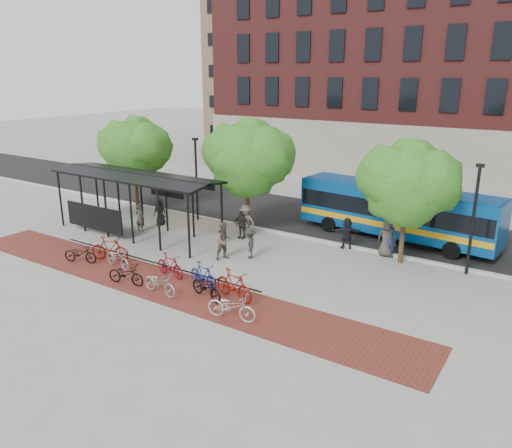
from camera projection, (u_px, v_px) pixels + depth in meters
The scene contains 32 objects.
ground at pixel (260, 259), 24.87m from camera, with size 160.00×160.00×0.00m, color #9E9E99.
asphalt_street at pixel (329, 220), 31.26m from camera, with size 160.00×8.00×0.01m, color black.
curb at pixel (299, 236), 28.05m from camera, with size 160.00×0.25×0.12m, color #B7B7B2.
brick_strip at pixel (161, 284), 21.92m from camera, with size 24.00×3.00×0.01m, color maroon.
bike_rack_rail at pixel (154, 271), 23.32m from camera, with size 12.00×0.05×0.95m, color black.
building_tower at pixel (328, 20), 60.85m from camera, with size 22.00×22.00×30.00m, color #7A664C.
bus_shelter at pixel (134, 182), 27.87m from camera, with size 10.60×3.07×3.60m.
tree_a at pixel (135, 147), 32.55m from camera, with size 4.90×4.00×6.18m.
tree_b at pixel (249, 156), 27.76m from camera, with size 5.15×4.20×6.47m.
tree_c at pixel (409, 181), 23.17m from camera, with size 4.66×3.80×5.92m.
lamp_post_left at pixel (196, 177), 30.61m from camera, with size 0.35×0.20×5.12m.
lamp_post_right at pixel (474, 217), 22.22m from camera, with size 0.35×0.20×5.12m.
bus at pixel (397, 209), 27.35m from camera, with size 11.17×3.50×2.97m.
bike_0 at pixel (80, 254), 24.25m from camera, with size 0.61×1.74×0.92m, color black.
bike_1 at pixel (110, 249), 24.46m from camera, with size 0.57×2.03×1.22m, color maroon.
bike_2 at pixel (118, 258), 23.64m from camera, with size 0.63×1.81×0.95m, color #9D9DA0.
bike_4 at pixel (126, 274), 21.75m from camera, with size 0.63×1.80×0.94m, color black.
bike_5 at pixel (170, 265), 22.56m from camera, with size 0.51×1.79×1.08m, color maroon.
bike_6 at pixel (160, 283), 20.79m from camera, with size 0.66×1.88×0.99m, color #949597.
bike_7 at pixel (203, 275), 21.49m from camera, with size 0.51×1.81×1.09m, color navy.
bike_8 at pixel (206, 287), 20.40m from camera, with size 0.66×1.88×0.99m, color black.
bike_9 at pixel (234, 285), 20.29m from camera, with size 0.59×2.08×1.25m, color maroon.
bike_10 at pixel (231, 306), 18.64m from camera, with size 0.70×2.01×1.05m, color #BBBBBE.
pedestrian_0 at pixel (160, 212), 30.18m from camera, with size 0.80×0.52×1.64m, color black.
pedestrian_1 at pixel (140, 218), 28.93m from camera, with size 0.60×0.39×1.64m, color #423935.
pedestrian_3 at pixel (245, 222), 27.70m from camera, with size 1.22×0.70×1.90m, color brown.
pedestrian_4 at pixel (241, 224), 27.69m from camera, with size 0.95×0.40×1.62m, color #2B2B2B.
pedestrian_5 at pixel (347, 233), 26.11m from camera, with size 1.55×0.49×1.67m, color black.
pedestrian_6 at pixel (387, 238), 24.96m from camera, with size 0.92×0.60×1.89m, color #463F38.
pedestrian_7 at pixel (390, 238), 24.87m from camera, with size 0.71×0.47×1.96m, color #1F2949.
pedestrian_8 at pixel (224, 241), 24.54m from camera, with size 0.93×0.73×1.92m, color brown.
pedestrian_9 at pixel (250, 243), 24.74m from camera, with size 0.99×0.57×1.54m, color #272727.
Camera 1 is at (12.58, -19.58, 8.94)m, focal length 35.00 mm.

